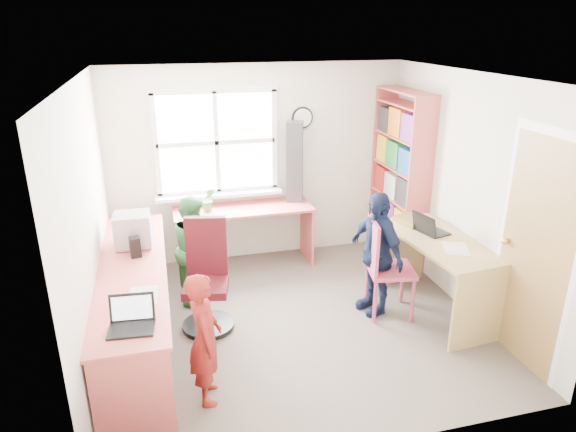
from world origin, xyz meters
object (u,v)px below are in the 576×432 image
Objects in this scene: person_navy at (376,253)px; person_red at (205,338)px; wooden_chair at (384,264)px; crt_monitor at (133,230)px; right_desk at (438,259)px; l_desk at (158,314)px; bookshelf at (399,182)px; cd_tower at (295,162)px; laptop_left at (132,320)px; person_green at (195,248)px; swivel_chair at (207,281)px; potted_plant at (208,200)px; laptop_right at (429,228)px.

person_red is at bearing -77.57° from person_navy.
crt_monitor is at bearing 175.94° from wooden_chair.
right_desk is 2.54m from person_red.
bookshelf reaches higher than l_desk.
wooden_chair is 1.04× the size of cd_tower.
laptop_left is at bearing -149.55° from wooden_chair.
person_navy is at bearing -60.78° from person_red.
person_green is (0.42, 1.04, 0.13)m from l_desk.
crt_monitor is 2.15m from cd_tower.
person_green is at bearing 153.81° from right_desk.
potted_plant is (0.17, 1.21, 0.42)m from swivel_chair.
cd_tower reaches higher than right_desk.
person_green reaches higher than crt_monitor.
potted_plant is at bearing 75.80° from laptop_left.
person_red is (-1.37, -2.42, -0.69)m from cd_tower.
swivel_chair is 0.99× the size of person_red.
crt_monitor is at bearing -135.30° from potted_plant.
laptop_right is at bearing -66.39° from person_red.
right_desk is 0.56m from wooden_chair.
cd_tower is (-1.24, 0.35, 0.24)m from bookshelf.
cd_tower is (1.90, 0.94, 0.32)m from crt_monitor.
cd_tower is at bearing 46.54° from l_desk.
laptop_right is at bearing 23.17° from laptop_left.
swivel_chair reaches higher than laptop_right.
laptop_right is 0.61m from person_navy.
laptop_right is (-0.21, -1.14, -0.15)m from bookshelf.
bookshelf is at bearing -70.98° from person_green.
bookshelf is 2.13× the size of cd_tower.
person_red reaches higher than potted_plant.
right_desk is 1.32× the size of person_red.
potted_plant is at bearing 46.37° from crt_monitor.
l_desk is at bearing -96.20° from person_navy.
potted_plant reaches higher than right_desk.
right_desk is 3.85× the size of laptop_right.
swivel_chair is at bearing 64.78° from laptop_left.
laptop_right reaches higher than right_desk.
laptop_left reaches higher than right_desk.
laptop_left is (-2.94, -0.76, 0.22)m from right_desk.
crt_monitor is 2.43m from person_navy.
laptop_right is (2.27, -0.15, 0.39)m from swivel_chair.
l_desk is 2.62m from cd_tower.
right_desk is 3.06m from crt_monitor.
swivel_chair is 1.09m from person_red.
person_green is (-0.23, -0.65, -0.31)m from potted_plant.
person_red reaches higher than laptop_right.
swivel_chair reaches higher than potted_plant.
person_navy is at bearing 6.68° from swivel_chair.
l_desk is 2.53× the size of person_green.
crt_monitor is 0.27× the size of person_navy.
l_desk is 2.99× the size of cd_tower.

